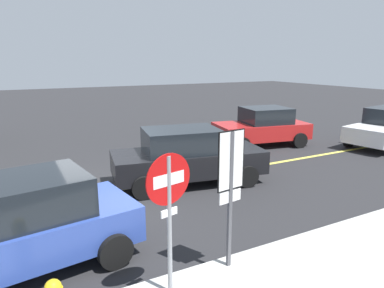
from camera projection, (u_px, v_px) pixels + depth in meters
The scene contains 7 objects.
ground_plane at pixel (109, 192), 9.77m from camera, with size 80.00×80.00×0.00m, color #262628.
lane_marking_centre at pixel (202, 175), 11.13m from camera, with size 28.00×0.16×0.01m, color #E0D14C.
stop_sign at pixel (169, 203), 4.97m from camera, with size 0.75×0.19×2.34m.
speed_limit_sign at pixel (231, 176), 5.63m from camera, with size 0.54×0.09×2.52m.
car_black_mid_road at pixel (187, 156), 10.29m from camera, with size 4.67×2.57×1.66m.
car_blue_crossing at pixel (23, 226), 5.95m from camera, with size 4.13×2.38×1.68m.
car_red_approaching at pixel (262, 127), 14.97m from camera, with size 4.16×2.60×1.63m.
Camera 1 is at (-2.24, -9.21, 3.58)m, focal length 32.63 mm.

